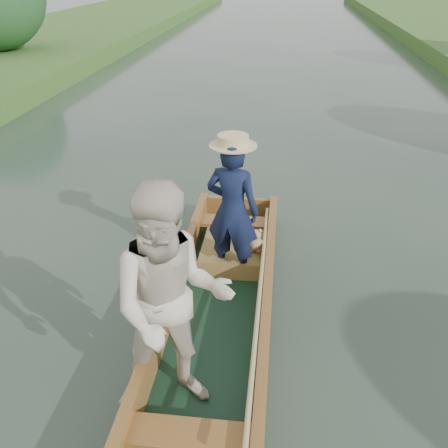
# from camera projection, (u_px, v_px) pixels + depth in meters

# --- Properties ---
(ground) EXTENTS (120.00, 120.00, 0.00)m
(ground) POSITION_uv_depth(u_px,v_px,m) (217.00, 329.00, 5.31)
(ground) COLOR #283D30
(ground) RESTS_ON ground
(trees_far) EXTENTS (22.97, 12.79, 4.34)m
(trees_far) POSITION_uv_depth(u_px,v_px,m) (196.00, 7.00, 12.57)
(trees_far) COLOR #47331E
(trees_far) RESTS_ON ground
(punt) EXTENTS (1.36, 5.00, 2.12)m
(punt) POSITION_uv_depth(u_px,v_px,m) (202.00, 286.00, 4.67)
(punt) COLOR #13311E
(punt) RESTS_ON ground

